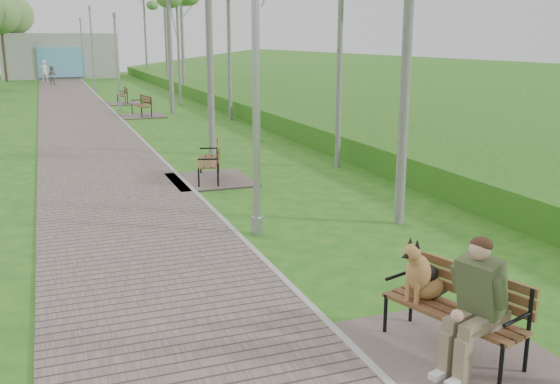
{
  "coord_description": "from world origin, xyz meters",
  "views": [
    {
      "loc": [
        -3.14,
        -11.05,
        3.56
      ],
      "look_at": [
        0.14,
        -2.31,
        1.25
      ],
      "focal_mm": 40.0,
      "sensor_mm": 36.0,
      "label": 1
    }
  ],
  "objects": [
    {
      "name": "ground",
      "position": [
        0.0,
        0.0,
        0.0
      ],
      "size": [
        120.0,
        120.0,
        0.0
      ],
      "primitive_type": "plane",
      "color": "#22611A",
      "rests_on": "ground"
    },
    {
      "name": "walkway",
      "position": [
        -1.75,
        21.5,
        0.02
      ],
      "size": [
        3.5,
        67.0,
        0.04
      ],
      "primitive_type": "cube",
      "color": "#635550",
      "rests_on": "ground"
    },
    {
      "name": "kerb",
      "position": [
        0.0,
        21.5,
        0.03
      ],
      "size": [
        0.1,
        67.0,
        0.05
      ],
      "primitive_type": "cube",
      "color": "#999993",
      "rests_on": "ground"
    },
    {
      "name": "embankment",
      "position": [
        12.0,
        20.0,
        0.0
      ],
      "size": [
        14.0,
        70.0,
        1.6
      ],
      "primitive_type": "cube",
      "color": "#528D26",
      "rests_on": "ground"
    },
    {
      "name": "building_north",
      "position": [
        -1.5,
        50.97,
        1.99
      ],
      "size": [
        10.0,
        5.2,
        4.0
      ],
      "color": "#9E9E99",
      "rests_on": "ground"
    },
    {
      "name": "bench_main",
      "position": [
        0.96,
        -5.64,
        0.51
      ],
      "size": [
        2.05,
        2.27,
        1.78
      ],
      "color": "#635550",
      "rests_on": "ground"
    },
    {
      "name": "bench_second",
      "position": [
        0.64,
        4.19,
        0.23
      ],
      "size": [
        2.0,
        2.23,
        1.23
      ],
      "color": "#635550",
      "rests_on": "ground"
    },
    {
      "name": "bench_third",
      "position": [
        1.06,
        18.58,
        0.22
      ],
      "size": [
        1.96,
        2.17,
        1.2
      ],
      "color": "#635550",
      "rests_on": "ground"
    },
    {
      "name": "bench_far",
      "position": [
        0.92,
        24.82,
        0.21
      ],
      "size": [
        1.83,
        2.03,
        1.12
      ],
      "color": "#635550",
      "rests_on": "ground"
    },
    {
      "name": "lamp_post_near",
      "position": [
        0.36,
        -0.52,
        2.71
      ],
      "size": [
        0.22,
        0.22,
        5.8
      ],
      "color": "#9C9EA3",
      "rests_on": "ground"
    },
    {
      "name": "lamp_post_second",
      "position": [
        0.35,
        21.23,
        2.23
      ],
      "size": [
        0.18,
        0.18,
        4.77
      ],
      "color": "#9C9EA3",
      "rests_on": "ground"
    },
    {
      "name": "lamp_post_third",
      "position": [
        0.2,
        34.53,
        2.66
      ],
      "size": [
        0.22,
        0.22,
        5.7
      ],
      "color": "#9C9EA3",
      "rests_on": "ground"
    },
    {
      "name": "lamp_post_far",
      "position": [
        0.24,
        46.25,
        2.45
      ],
      "size": [
        0.2,
        0.2,
        5.24
      ],
      "color": "#9C9EA3",
      "rests_on": "ground"
    },
    {
      "name": "pedestrian_near",
      "position": [
        -3.01,
        44.97,
        0.89
      ],
      "size": [
        0.68,
        0.46,
        1.79
      ],
      "primitive_type": "imported",
      "rotation": [
        0.0,
        0.0,
        3.2
      ],
      "color": "white",
      "rests_on": "ground"
    },
    {
      "name": "pedestrian_far",
      "position": [
        -2.48,
        41.6,
        0.74
      ],
      "size": [
        0.85,
        0.74,
        1.48
      ],
      "primitive_type": "imported",
      "rotation": [
        0.0,
        0.0,
        2.84
      ],
      "color": "gray",
      "rests_on": "ground"
    }
  ]
}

